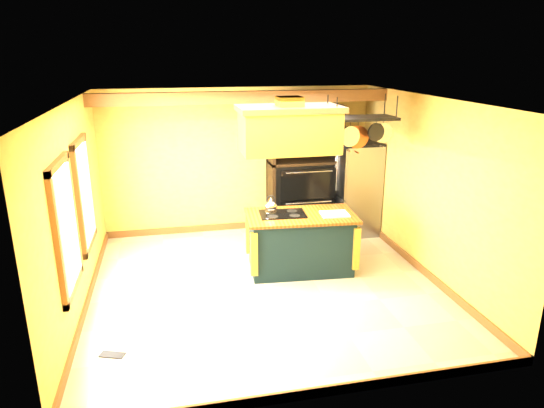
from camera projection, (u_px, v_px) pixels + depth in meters
name	position (u px, v px, depth m)	size (l,w,h in m)	color
floor	(265.00, 286.00, 7.17)	(5.00, 5.00, 0.00)	beige
ceiling	(264.00, 100.00, 6.35)	(5.00, 5.00, 0.00)	white
wall_back	(239.00, 161.00, 9.09)	(5.00, 0.02, 2.70)	#E1B652
wall_front	(319.00, 276.00, 4.43)	(5.00, 0.02, 2.70)	#E1B652
wall_left	(75.00, 210.00, 6.26)	(0.02, 5.00, 2.70)	#E1B652
wall_right	(428.00, 188.00, 7.26)	(0.02, 5.00, 2.70)	#E1B652
ceiling_beam	(244.00, 97.00, 7.97)	(5.00, 0.15, 0.20)	brown
window_near	(66.00, 228.00, 5.50)	(0.06, 1.06, 1.56)	brown
window_far	(85.00, 194.00, 6.81)	(0.06, 1.06, 1.56)	brown
kitchen_island	(300.00, 242.00, 7.57)	(1.74, 1.06, 1.11)	black
range_hood	(289.00, 128.00, 6.99)	(1.48, 0.84, 0.80)	gold
pot_rack	(361.00, 125.00, 7.22)	(1.10, 0.51, 0.81)	black
refrigerator	(355.00, 189.00, 9.11)	(0.74, 0.87, 1.71)	gray
hutch	(303.00, 183.00, 9.22)	(1.35, 0.61, 2.39)	black
floor_register	(112.00, 355.00, 5.53)	(0.28, 0.12, 0.01)	black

